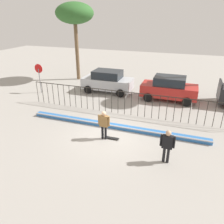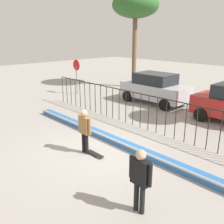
{
  "view_description": "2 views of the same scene",
  "coord_description": "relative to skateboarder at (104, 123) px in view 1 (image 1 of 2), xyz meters",
  "views": [
    {
      "loc": [
        3.78,
        -10.26,
        6.35
      ],
      "look_at": [
        -0.18,
        0.96,
        1.0
      ],
      "focal_mm": 35.29,
      "sensor_mm": 36.0,
      "label": 1
    },
    {
      "loc": [
        6.6,
        -5.52,
        4.17
      ],
      "look_at": [
        -0.23,
        0.97,
        1.25
      ],
      "focal_mm": 39.93,
      "sensor_mm": 36.0,
      "label": 2
    }
  ],
  "objects": [
    {
      "name": "perimeter_fence",
      "position": [
        0.14,
        3.49,
        0.03
      ],
      "size": [
        14.04,
        0.04,
        1.64
      ],
      "color": "black",
      "rests_on": "ground"
    },
    {
      "name": "bowl_coping_ledge",
      "position": [
        0.14,
        1.38,
        -0.88
      ],
      "size": [
        11.0,
        0.41,
        0.27
      ],
      "color": "#2D6BB7",
      "rests_on": "ground"
    },
    {
      "name": "ground_plane",
      "position": [
        0.14,
        0.48,
        -1.0
      ],
      "size": [
        60.0,
        60.0,
        0.0
      ],
      "primitive_type": "plane",
      "color": "#9E9991"
    },
    {
      "name": "palm_tree_short",
      "position": [
        -6.96,
        10.44,
        5.28
      ],
      "size": [
        3.61,
        3.61,
        7.37
      ],
      "color": "brown",
      "rests_on": "ground"
    },
    {
      "name": "camera_operator",
      "position": [
        3.45,
        -1.01,
        0.01
      ],
      "size": [
        0.67,
        0.25,
        1.67
      ],
      "rotation": [
        0.0,
        0.0,
        2.77
      ],
      "color": "black",
      "rests_on": "ground"
    },
    {
      "name": "skateboard",
      "position": [
        0.41,
        0.11,
        -0.94
      ],
      "size": [
        0.8,
        0.2,
        0.07
      ],
      "rotation": [
        0.0,
        0.0,
        -0.37
      ],
      "color": "black",
      "rests_on": "ground"
    },
    {
      "name": "parked_car_red",
      "position": [
        2.64,
        7.32,
        -0.02
      ],
      "size": [
        4.3,
        2.12,
        1.9
      ],
      "rotation": [
        0.0,
        0.0,
        -0.03
      ],
      "color": "#B2231E",
      "rests_on": "ground"
    },
    {
      "name": "parked_car_silver",
      "position": [
        -2.61,
        7.56,
        -0.02
      ],
      "size": [
        4.3,
        2.12,
        1.9
      ],
      "rotation": [
        0.0,
        0.0,
        -0.04
      ],
      "color": "#B7BABF",
      "rests_on": "ground"
    },
    {
      "name": "stop_sign",
      "position": [
        -8.02,
        5.45,
        0.62
      ],
      "size": [
        0.76,
        0.07,
        2.5
      ],
      "color": "slate",
      "rests_on": "ground"
    },
    {
      "name": "skateboarder",
      "position": [
        0.0,
        0.0,
        0.0
      ],
      "size": [
        0.67,
        0.25,
        1.66
      ],
      "rotation": [
        0.0,
        0.0,
        0.5
      ],
      "color": "black",
      "rests_on": "ground"
    }
  ]
}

